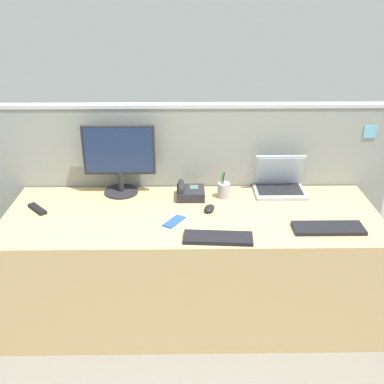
{
  "coord_description": "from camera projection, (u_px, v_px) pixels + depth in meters",
  "views": [
    {
      "loc": [
        -0.04,
        -2.49,
        2.01
      ],
      "look_at": [
        0.0,
        0.05,
        0.84
      ],
      "focal_mm": 43.97,
      "sensor_mm": 36.0,
      "label": 1
    }
  ],
  "objects": [
    {
      "name": "computer_mouse_right_hand",
      "position": [
        209.0,
        208.0,
        2.83
      ],
      "size": [
        0.09,
        0.11,
        0.03
      ],
      "primitive_type": "ellipsoid",
      "rotation": [
        0.0,
        0.0,
        -0.31
      ],
      "color": "black",
      "rests_on": "desk"
    },
    {
      "name": "laptop",
      "position": [
        279.0,
        182.0,
        3.07
      ],
      "size": [
        0.33,
        0.24,
        0.25
      ],
      "color": "#9EA0A8",
      "rests_on": "desk"
    },
    {
      "name": "tv_remote",
      "position": [
        37.0,
        209.0,
        2.84
      ],
      "size": [
        0.15,
        0.16,
        0.02
      ],
      "primitive_type": "cube",
      "rotation": [
        0.0,
        0.0,
        0.73
      ],
      "color": "black",
      "rests_on": "desk"
    },
    {
      "name": "cubicle_divider",
      "position": [
        191.0,
        194.0,
        3.23
      ],
      "size": [
        2.65,
        0.08,
        1.27
      ],
      "color": "gray",
      "rests_on": "ground_plane"
    },
    {
      "name": "cell_phone_blue_case",
      "position": [
        174.0,
        221.0,
        2.7
      ],
      "size": [
        0.14,
        0.16,
        0.01
      ],
      "primitive_type": "cube",
      "rotation": [
        0.0,
        0.0,
        -0.57
      ],
      "color": "blue",
      "rests_on": "desk"
    },
    {
      "name": "pen_cup",
      "position": [
        224.0,
        190.0,
        2.99
      ],
      "size": [
        0.08,
        0.08,
        0.17
      ],
      "color": "#99999E",
      "rests_on": "desk"
    },
    {
      "name": "keyboard_main",
      "position": [
        218.0,
        238.0,
        2.52
      ],
      "size": [
        0.38,
        0.16,
        0.02
      ],
      "primitive_type": "cube",
      "rotation": [
        0.0,
        0.0,
        -0.07
      ],
      "color": "black",
      "rests_on": "desk"
    },
    {
      "name": "desk",
      "position": [
        192.0,
        264.0,
        2.95
      ],
      "size": [
        2.24,
        0.8,
        0.72
      ],
      "primitive_type": "cube",
      "color": "tan",
      "rests_on": "ground_plane"
    },
    {
      "name": "ground_plane",
      "position": [
        192.0,
        310.0,
        3.1
      ],
      "size": [
        10.0,
        10.0,
        0.0
      ],
      "primitive_type": "plane",
      "color": "slate"
    },
    {
      "name": "desk_phone",
      "position": [
        190.0,
        192.0,
        2.99
      ],
      "size": [
        0.18,
        0.17,
        0.09
      ],
      "color": "#232328",
      "rests_on": "desk"
    },
    {
      "name": "keyboard_spare",
      "position": [
        328.0,
        228.0,
        2.62
      ],
      "size": [
        0.39,
        0.15,
        0.02
      ],
      "primitive_type": "cube",
      "rotation": [
        0.0,
        0.0,
        -0.0
      ],
      "color": "black",
      "rests_on": "desk"
    },
    {
      "name": "desktop_monitor",
      "position": [
        119.0,
        156.0,
        2.97
      ],
      "size": [
        0.46,
        0.22,
        0.45
      ],
      "color": "#232328",
      "rests_on": "desk"
    }
  ]
}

